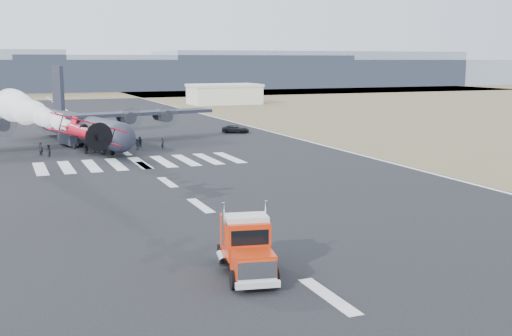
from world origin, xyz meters
TOP-DOWN VIEW (x-y plane):
  - ground at (0.00, 0.00)m, footprint 500.00×500.00m
  - scrub_far at (0.00, 230.00)m, footprint 500.00×80.00m
  - runway_markings at (0.00, 60.00)m, footprint 60.00×260.00m
  - ridge_seg_d at (0.00, 260.00)m, footprint 150.00×50.00m
  - ridge_seg_e at (65.00, 260.00)m, footprint 150.00×50.00m
  - ridge_seg_f at (130.00, 260.00)m, footprint 150.00×50.00m
  - ridge_seg_g at (195.00, 260.00)m, footprint 150.00×50.00m
  - hangar_right at (46.00, 150.00)m, footprint 20.50×12.50m
  - semi_truck at (-2.83, 5.29)m, footprint 3.93×8.32m
  - aerobatic_biplane at (-9.90, 23.03)m, footprint 6.25×5.86m
  - smoke_trail at (-13.98, 51.03)m, footprint 7.04×34.34m
  - transport_aircraft at (-4.52, 70.61)m, footprint 41.12×33.66m
  - support_vehicle at (22.98, 77.53)m, footprint 5.47×4.12m
  - crew_a at (5.75, 61.53)m, footprint 0.72×0.77m
  - crew_b at (-10.31, 59.81)m, footprint 0.65×0.89m
  - crew_c at (2.17, 62.04)m, footprint 1.16×0.69m
  - crew_d at (-11.15, 62.89)m, footprint 0.66×1.04m
  - crew_e at (-3.11, 59.73)m, footprint 0.90×1.01m
  - crew_f at (-5.21, 60.69)m, footprint 1.52×1.70m
  - crew_g at (-11.18, 61.44)m, footprint 0.86×0.86m
  - crew_h at (3.08, 64.70)m, footprint 0.79×0.91m

SIDE VIEW (x-z plane):
  - ground at x=0.00m, z-range 0.00..0.00m
  - scrub_far at x=0.00m, z-range 0.00..0.00m
  - runway_markings at x=0.00m, z-range 0.00..0.01m
  - support_vehicle at x=22.98m, z-range 0.00..1.38m
  - crew_h at x=3.08m, z-range 0.00..1.60m
  - crew_d at x=-11.15m, z-range 0.00..1.64m
  - crew_a at x=5.75m, z-range 0.00..1.65m
  - crew_b at x=-10.31m, z-range 0.00..1.67m
  - crew_c at x=2.17m, z-range 0.00..1.69m
  - crew_e at x=-3.11m, z-range 0.00..1.76m
  - crew_g at x=-11.18m, z-range 0.00..1.82m
  - crew_f at x=-5.21m, z-range 0.00..1.87m
  - semi_truck at x=-2.83m, z-range -0.03..3.62m
  - hangar_right at x=46.00m, z-range 0.06..5.96m
  - transport_aircraft at x=-4.52m, z-range -2.89..9.03m
  - ridge_seg_d at x=0.00m, z-range 0.00..13.00m
  - ridge_seg_g at x=195.00m, z-range 0.00..13.00m
  - aerobatic_biplane at x=-9.90m, z-range 5.47..8.81m
  - smoke_trail at x=-13.98m, z-range 5.37..9.41m
  - ridge_seg_e at x=65.00m, z-range 0.00..15.00m
  - ridge_seg_f at x=130.00m, z-range 0.00..17.00m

